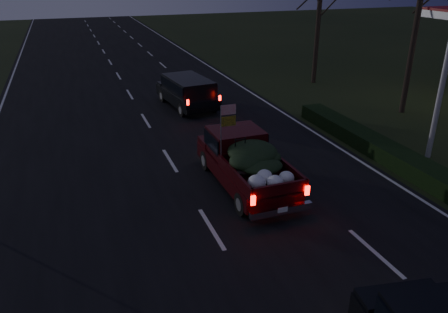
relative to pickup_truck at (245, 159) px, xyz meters
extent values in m
plane|color=black|center=(-1.92, -2.21, -0.96)|extent=(120.00, 120.00, 0.00)
cube|color=black|center=(-1.92, -2.21, -0.95)|extent=(14.00, 120.00, 0.02)
cube|color=black|center=(5.88, 0.79, -0.66)|extent=(1.00, 10.00, 0.60)
cylinder|color=black|center=(10.58, 4.79, 3.29)|extent=(0.28, 0.28, 8.50)
cylinder|color=black|center=(9.58, 11.79, 2.54)|extent=(0.28, 0.28, 7.00)
cube|color=#3B080B|center=(0.00, 0.02, -0.39)|extent=(1.91, 4.70, 0.52)
cube|color=#3B080B|center=(-0.01, 0.86, 0.31)|extent=(1.75, 1.51, 0.84)
cube|color=black|center=(-0.01, 0.86, 0.40)|extent=(1.84, 1.42, 0.52)
cube|color=#3B080B|center=(0.01, -1.20, -0.11)|extent=(1.76, 2.64, 0.06)
ellipsoid|color=black|center=(0.05, -0.73, 0.31)|extent=(1.51, 1.70, 0.56)
cylinder|color=gray|center=(-0.85, 0.01, 0.97)|extent=(0.03, 0.03, 1.87)
cube|color=red|center=(-0.59, 0.02, 1.74)|extent=(0.49, 0.02, 0.32)
cube|color=gold|center=(-0.59, 0.02, 1.37)|extent=(0.49, 0.02, 0.32)
cube|color=black|center=(0.57, 9.38, -0.38)|extent=(2.36, 4.65, 0.56)
cube|color=black|center=(0.60, 9.14, 0.25)|extent=(2.11, 3.43, 0.74)
cube|color=black|center=(0.60, 9.14, 0.33)|extent=(2.19, 3.35, 0.45)
camera|label=1|loc=(-5.12, -12.12, 5.77)|focal=35.00mm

